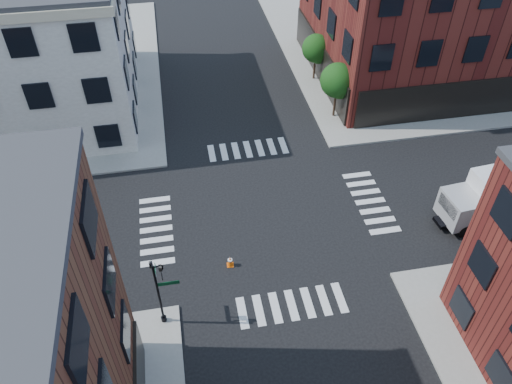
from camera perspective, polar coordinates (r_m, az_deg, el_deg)
The scene contains 8 objects.
ground at distance 32.01m, azimuth 1.18°, elevation -2.63°, with size 120.00×120.00×0.00m, color black.
sidewalk_ne at distance 55.05m, azimuth 19.31°, elevation 15.91°, with size 30.00×30.00×0.15m, color gray.
building_ne at distance 48.65m, azimuth 22.98°, elevation 19.31°, with size 25.00×16.00×12.00m, color #441311.
tree_near at distance 39.51m, azimuth 9.38°, elevation 12.29°, with size 2.69×2.69×4.49m.
tree_far at distance 44.64m, azimuth 6.96°, elevation 15.83°, with size 2.43×2.43×4.07m.
signal_pole at distance 25.18m, azimuth -11.04°, elevation -10.56°, with size 1.29×1.24×4.60m.
box_truck at distance 34.31m, azimuth 26.43°, elevation -0.29°, with size 7.78×2.96×3.45m.
traffic_cone at distance 29.01m, azimuth -2.98°, elevation -7.92°, with size 0.41×0.41×0.71m.
Camera 1 is at (-4.74, -22.11, 22.66)m, focal length 35.00 mm.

